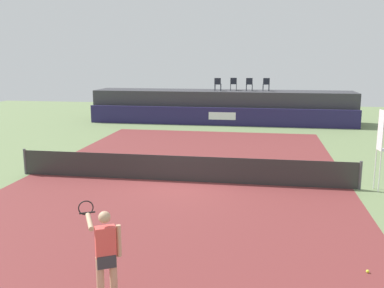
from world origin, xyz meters
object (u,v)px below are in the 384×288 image
Objects in this scene: spectator_chair_right at (266,84)px; spectator_chair_left at (234,83)px; net_post_near at (25,161)px; tennis_player at (105,253)px; tennis_ball at (368,271)px; spectator_chair_center at (249,84)px; spectator_chair_far_left at (218,84)px; net_post_far at (360,175)px; umpire_chair at (382,145)px.

spectator_chair_left is at bearing 179.99° from spectator_chair_right.
net_post_near is 10.24m from tennis_player.
spectator_chair_right is 13.06× the size of tennis_ball.
tennis_ball is (3.26, -21.46, -2.66)m from spectator_chair_center.
tennis_ball is at bearing -84.43° from spectator_chair_right.
tennis_player reaches higher than tennis_ball.
tennis_ball is (2.11, -21.62, -2.66)m from spectator_chair_right.
spectator_chair_far_left is 2.18m from spectator_chair_center.
spectator_chair_left is 23.61m from tennis_player.
spectator_chair_left is 1.00× the size of spectator_chair_right.
spectator_chair_left is 0.89× the size of net_post_far.
umpire_chair is 6.55m from tennis_ball.
spectator_chair_center reaches higher than net_post_far.
net_post_far is at bearing 178.71° from umpire_chair.
umpire_chair is at bearing -1.29° from net_post_far.
spectator_chair_far_left is 1.00× the size of spectator_chair_right.
umpire_chair is 1.25m from net_post_far.
net_post_far is at bearing 52.89° from tennis_player.
spectator_chair_left is at bearing 109.38° from net_post_far.
umpire_chair reaches higher than net_post_near.
tennis_player reaches higher than net_post_near.
spectator_chair_center is at bearing 105.82° from net_post_far.
spectator_chair_far_left is at bearing -172.06° from spectator_chair_center.
spectator_chair_center is 0.89× the size of net_post_far.
net_post_far is 10.12m from tennis_player.
net_post_far is at bearing -70.62° from spectator_chair_left.
spectator_chair_far_left is at bearing -172.06° from spectator_chair_right.
umpire_chair is at bearing -64.64° from spectator_chair_far_left.
spectator_chair_left is 16.54m from net_post_far.
spectator_chair_left is 13.06× the size of tennis_ball.
spectator_chair_right is 15.98m from umpire_chair.
net_post_near is at bearing -120.78° from spectator_chair_right.
tennis_player is at bearing -89.02° from spectator_chair_far_left.
spectator_chair_far_left and spectator_chair_left have the same top height.
spectator_chair_center is 0.89× the size of net_post_near.
spectator_chair_center reaches higher than umpire_chair.
spectator_chair_far_left reaches higher than umpire_chair.
net_post_far is 6.26m from tennis_ball.
spectator_chair_right is (1.15, 0.16, 0.00)m from spectator_chair_center.
tennis_player is (-0.66, -23.54, -1.73)m from spectator_chair_left.
spectator_chair_far_left is 0.89× the size of net_post_far.
net_post_far is at bearing -74.18° from spectator_chair_center.
net_post_near is (-8.06, -15.31, -2.19)m from spectator_chair_center.
umpire_chair is at bearing 74.49° from tennis_ball.
spectator_chair_right is at bearing 101.64° from net_post_far.
net_post_near is at bearing 151.49° from tennis_ball.
net_post_near and net_post_far have the same top height.
spectator_chair_far_left and spectator_chair_center have the same top height.
umpire_chair reaches higher than tennis_player.
tennis_ball is (4.36, -21.62, -2.66)m from spectator_chair_left.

